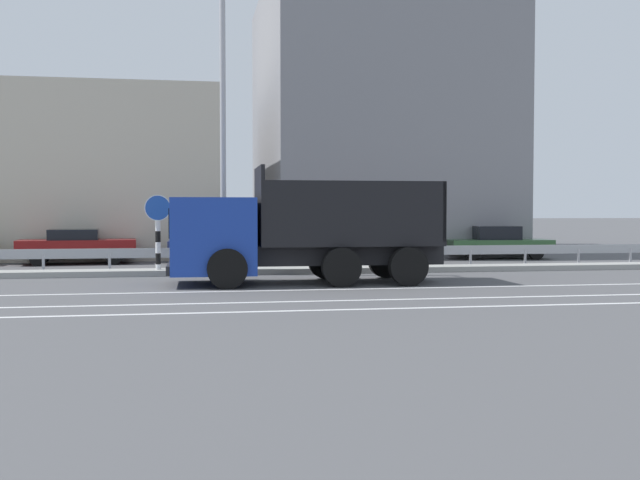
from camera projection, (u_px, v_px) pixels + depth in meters
ground_plane at (353, 281)px, 21.43m from camera, size 320.00×320.00×0.00m
lane_strip_0 at (318, 290)px, 18.94m from camera, size 64.16×0.16×0.01m
lane_strip_1 at (336, 301)px, 16.63m from camera, size 64.16×0.16×0.01m
lane_strip_2 at (350, 309)px, 15.15m from camera, size 64.16×0.16×0.01m
median_island at (335, 270)px, 24.14m from camera, size 35.29×1.10×0.18m
median_guardrail at (327, 253)px, 25.42m from camera, size 64.16×0.09×0.78m
dump_truck at (272, 239)px, 20.50m from camera, size 7.52×2.80×3.20m
median_road_sign at (158, 232)px, 23.15m from camera, size 0.82×0.16×2.50m
street_lamp_1 at (224, 105)px, 22.98m from camera, size 0.71×2.32×9.49m
parked_car_3 at (77, 246)px, 27.99m from camera, size 4.37×2.06×1.31m
parked_car_4 at (221, 244)px, 28.65m from camera, size 3.93×1.91×1.44m
parked_car_5 at (371, 242)px, 29.91m from camera, size 4.30×2.03×1.52m
parked_car_6 at (497, 242)px, 31.12m from camera, size 4.38×2.11×1.36m
background_building_0 at (3, 176)px, 33.64m from camera, size 19.13×11.04×7.12m
background_building_1 at (371, 121)px, 37.48m from camera, size 10.78×13.86×13.00m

